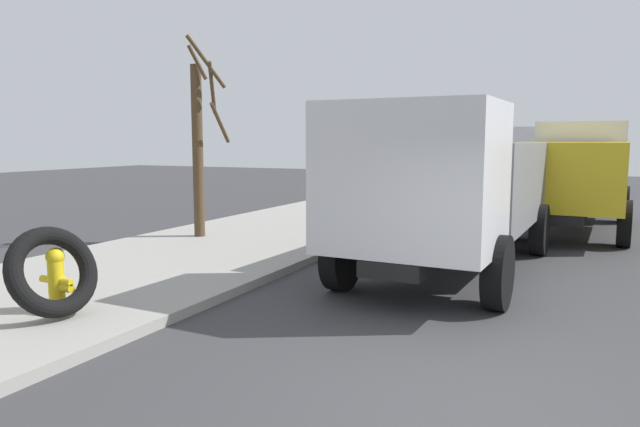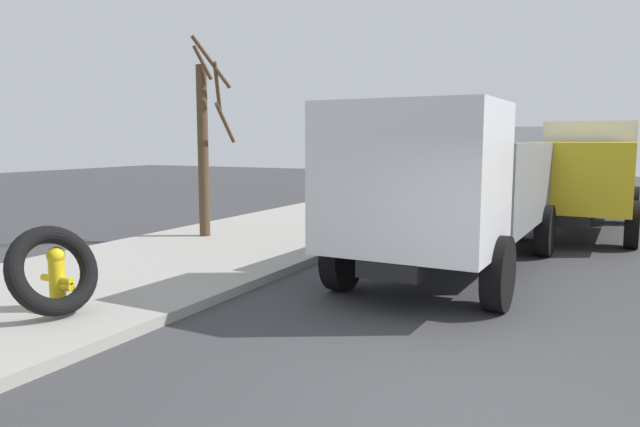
% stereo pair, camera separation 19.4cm
% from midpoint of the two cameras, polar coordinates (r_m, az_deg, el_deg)
% --- Properties ---
extents(ground_plane, '(80.00, 80.00, 0.00)m').
position_cam_midpoint_polar(ground_plane, '(5.82, 13.51, -17.94)').
color(ground_plane, '#38383A').
extents(fire_hydrant, '(0.24, 0.55, 0.88)m').
position_cam_midpoint_polar(fire_hydrant, '(8.70, -23.52, -5.62)').
color(fire_hydrant, yellow).
rests_on(fire_hydrant, sidewalk_curb).
extents(loose_tire, '(1.33, 0.92, 1.22)m').
position_cam_midpoint_polar(loose_tire, '(8.43, -23.85, -5.06)').
color(loose_tire, black).
rests_on(loose_tire, sidewalk_curb).
extents(dump_truck_gray, '(7.09, 3.01, 3.00)m').
position_cam_midpoint_polar(dump_truck_gray, '(11.04, 13.46, 2.57)').
color(dump_truck_gray, slate).
rests_on(dump_truck_gray, ground).
extents(dump_truck_yellow, '(7.07, 2.97, 3.00)m').
position_cam_midpoint_polar(dump_truck_yellow, '(17.56, 24.44, 3.75)').
color(dump_truck_yellow, gold).
rests_on(dump_truck_yellow, ground).
extents(dump_truck_blue, '(7.10, 3.05, 3.00)m').
position_cam_midpoint_polar(dump_truck_blue, '(28.92, 20.90, 4.99)').
color(dump_truck_blue, '#1E3899').
rests_on(dump_truck_blue, ground).
extents(bare_tree, '(1.41, 0.88, 4.63)m').
position_cam_midpoint_polar(bare_tree, '(14.31, -10.73, 6.70)').
color(bare_tree, '#4C3823').
rests_on(bare_tree, sidewalk_curb).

